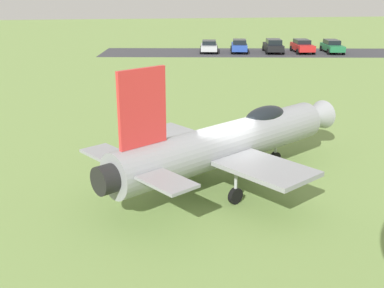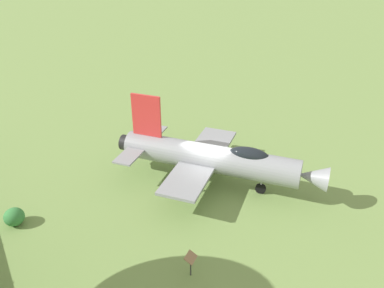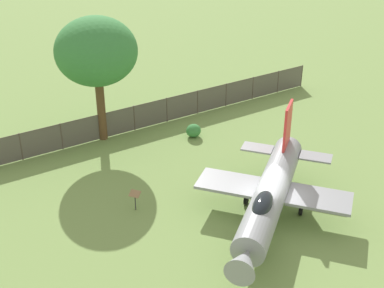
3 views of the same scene
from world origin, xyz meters
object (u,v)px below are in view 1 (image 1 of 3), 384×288
Objects in this scene: display_jet at (233,140)px; parked_car_black at (273,46)px; parked_car_green at (332,46)px; parked_car_silver at (209,46)px; parked_car_red at (302,46)px; parked_car_blue at (239,46)px.

parked_car_black is (-13.27, -36.88, -0.92)m from display_jet.
parked_car_silver is (14.16, -2.25, -0.04)m from parked_car_green.
parked_car_black reaches higher than parked_car_red.
display_jet reaches higher than parked_car_silver.
display_jet is at bearing -20.74° from parked_car_green.
display_jet is at bearing 177.94° from parked_car_blue.
parked_car_blue is 1.02× the size of parked_car_silver.
parked_car_silver is at bearing 88.92° from parked_car_black.
parked_car_black is at bearing -90.49° from parked_car_red.
display_jet is 2.56× the size of parked_car_blue.
display_jet is 38.68m from parked_car_blue.
parked_car_black reaches higher than parked_car_blue.
display_jet is 39.20m from parked_car_black.
parked_car_blue reaches higher than parked_car_red.
parked_car_blue is (7.29, -1.00, 0.01)m from parked_car_red.
parked_car_blue is (3.90, -0.64, -0.02)m from parked_car_black.
parked_car_red reaches higher than parked_car_green.
parked_car_silver is (3.44, -0.71, -0.08)m from parked_car_blue.
parked_car_black is 7.47m from parked_car_silver.
parked_car_blue reaches higher than parked_car_silver.
parked_car_silver is (7.35, -1.35, -0.10)m from parked_car_black.
parked_car_black is at bearing 36.59° from display_jet.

